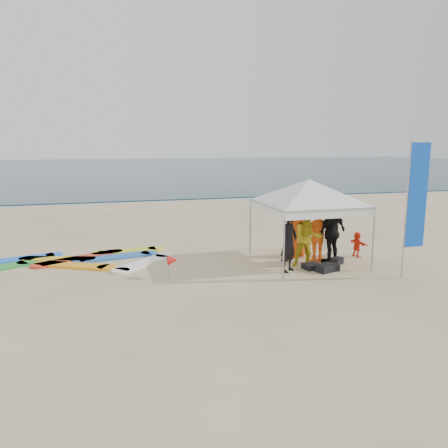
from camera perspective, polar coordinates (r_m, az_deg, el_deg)
name	(u,v)px	position (r m, az deg, el deg)	size (l,w,h in m)	color
ground	(211,291)	(11.11, -1.69, -8.72)	(120.00, 120.00, 0.00)	beige
ocean	(118,168)	(70.33, -13.72, 7.15)	(160.00, 84.00, 0.08)	#0C2633
shoreline_foam	(143,201)	(28.73, -10.53, 2.94)	(160.00, 1.20, 0.01)	silver
person_black_a	(289,242)	(12.65, 8.47, -2.32)	(0.64, 0.42, 1.75)	black
person_yellow	(307,238)	(13.17, 10.82, -1.83)	(0.86, 0.67, 1.78)	gold
person_orange_a	(317,232)	(13.93, 12.03, -0.99)	(1.22, 0.70, 1.88)	#F55715
person_black_b	(332,232)	(13.83, 13.93, -1.02)	(1.14, 0.47, 1.94)	black
person_orange_b	(297,231)	(14.40, 9.56, -0.85)	(0.84, 0.55, 1.73)	#E44F14
person_seated	(357,244)	(14.91, 16.98, -2.55)	(0.77, 0.24, 0.83)	#F83516
canopy_tent	(309,180)	(13.49, 11.08, 5.71)	(3.93, 3.93, 2.96)	#A5A5A8
feather_flag	(416,197)	(12.81, 23.81, 3.23)	(0.64, 0.04, 3.79)	#A5A5A8
marker_pennant	(173,260)	(12.11, -6.72, -4.71)	(0.28, 0.28, 0.64)	#A5A5A8
gear_pile	(325,266)	(13.26, 13.08, -5.37)	(1.50, 1.11, 0.22)	black
surfboard_spread	(78,260)	(14.56, -18.49, -4.48)	(6.12, 2.92, 0.07)	#FF9F15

